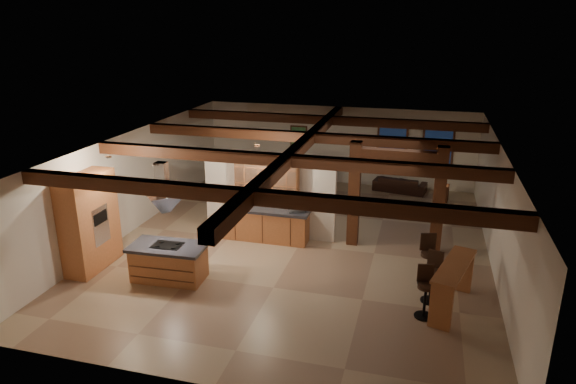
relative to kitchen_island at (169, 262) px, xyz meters
name	(u,v)px	position (x,y,z in m)	size (l,w,h in m)	color
ground	(299,245)	(2.53, 2.70, -0.45)	(12.00, 12.00, 0.00)	tan
room_walls	(300,184)	(2.53, 2.70, 1.33)	(12.00, 12.00, 12.00)	silver
ceiling_beams	(300,148)	(2.53, 2.70, 2.31)	(10.00, 12.00, 0.28)	#3B1C0E
timber_posts	(396,186)	(5.03, 3.20, 1.32)	(2.50, 0.30, 2.90)	#3B1C0E
partition_wall	(269,199)	(1.53, 3.20, 0.65)	(3.80, 0.18, 2.20)	silver
pantry_cabinet	(90,222)	(-2.14, 0.10, 0.75)	(0.67, 1.60, 2.40)	#AF6138
back_counter	(266,224)	(1.53, 2.81, 0.03)	(2.50, 0.66, 0.94)	#AF6138
upper_display_cabinet	(267,175)	(1.53, 3.02, 1.40)	(1.80, 0.36, 0.95)	#AF6138
range_hood	(164,209)	(0.00, 0.00, 1.34)	(1.10, 1.10, 1.40)	silver
back_windows	(414,149)	(5.33, 8.64, 1.05)	(2.70, 0.07, 1.70)	#3B1C0E
framed_art	(299,137)	(1.03, 8.64, 1.25)	(0.65, 0.05, 0.85)	#3B1C0E
recessed_cans	(176,155)	(0.00, 0.77, 2.42)	(3.16, 2.46, 0.03)	silver
kitchen_island	(169,262)	(0.00, 0.00, 0.00)	(1.83, 1.03, 0.89)	#AF6138
dining_table	(301,195)	(1.74, 6.10, -0.16)	(1.60, 0.89, 0.56)	#3D1F0F
sofa	(400,184)	(4.92, 8.20, -0.18)	(1.86, 0.73, 0.54)	black
microwave	(297,207)	(2.43, 2.81, 0.61)	(0.44, 0.30, 0.24)	silver
bar_counter	(453,279)	(6.47, 0.37, 0.26)	(1.02, 2.04, 1.04)	#AF6138
side_table	(442,193)	(6.37, 7.56, -0.17)	(0.45, 0.45, 0.56)	#3B1C0E
table_lamp	(443,179)	(6.37, 7.56, 0.33)	(0.26, 0.26, 0.30)	black
bar_stool_a	(425,291)	(5.91, -0.09, 0.13)	(0.40, 0.42, 1.13)	black
bar_stool_b	(432,277)	(6.05, 0.58, 0.14)	(0.42, 0.44, 1.16)	black
bar_stool_c	(428,260)	(5.95, 1.36, 0.18)	(0.44, 0.46, 1.23)	black
dining_chairs	(301,185)	(1.74, 6.10, 0.17)	(2.40, 2.40, 1.21)	#3B1C0E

